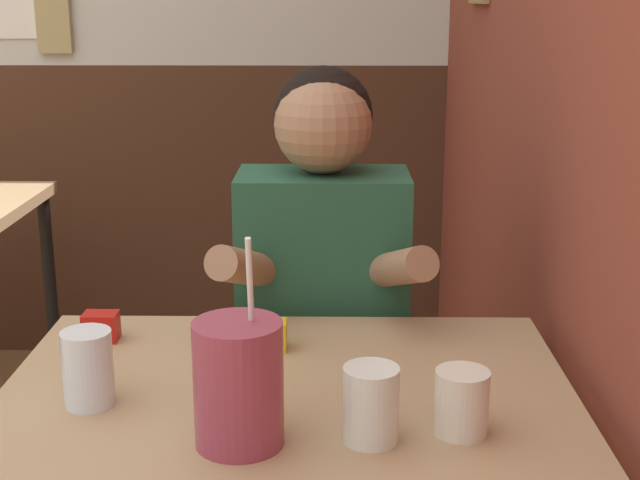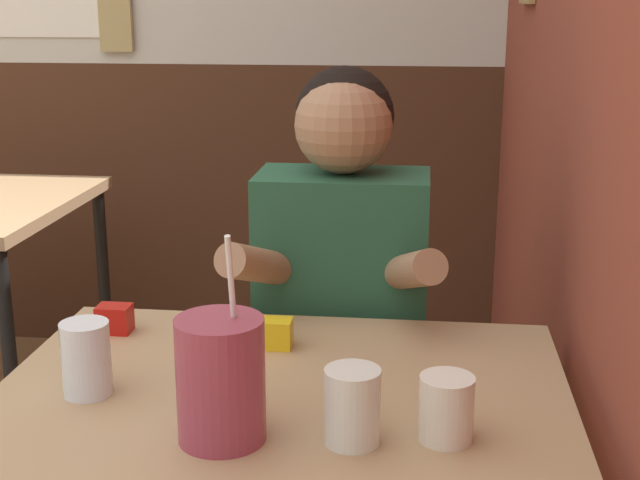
% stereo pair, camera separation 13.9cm
% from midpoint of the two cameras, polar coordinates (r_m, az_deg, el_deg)
% --- Properties ---
extents(main_table, '(0.89, 0.81, 0.75)m').
position_cam_midpoint_polar(main_table, '(1.35, -5.31, -13.90)').
color(main_table, tan).
rests_on(main_table, ground_plane).
extents(person_seated, '(0.42, 0.40, 1.21)m').
position_cam_midpoint_polar(person_seated, '(1.86, -1.97, -7.18)').
color(person_seated, '#235138').
rests_on(person_seated, ground_plane).
extents(cocktail_pitcher, '(0.12, 0.12, 0.29)m').
position_cam_midpoint_polar(cocktail_pitcher, '(1.21, -8.56, -9.14)').
color(cocktail_pitcher, '#99384C').
rests_on(cocktail_pitcher, main_table).
extents(glass_near_pitcher, '(0.07, 0.07, 0.11)m').
position_cam_midpoint_polar(glass_near_pitcher, '(1.38, -17.48, -7.89)').
color(glass_near_pitcher, silver).
rests_on(glass_near_pitcher, main_table).
extents(glass_center, '(0.08, 0.08, 0.11)m').
position_cam_midpoint_polar(glass_center, '(1.22, -0.03, -10.54)').
color(glass_center, silver).
rests_on(glass_center, main_table).
extents(glass_far_side, '(0.08, 0.08, 0.09)m').
position_cam_midpoint_polar(glass_far_side, '(1.25, 5.88, -10.36)').
color(glass_far_side, silver).
rests_on(glass_far_side, main_table).
extents(condiment_ketchup, '(0.06, 0.04, 0.05)m').
position_cam_midpoint_polar(condiment_ketchup, '(1.63, -16.25, -5.39)').
color(condiment_ketchup, '#B7140F').
rests_on(condiment_ketchup, main_table).
extents(condiment_mustard, '(0.06, 0.04, 0.05)m').
position_cam_midpoint_polar(condiment_mustard, '(1.54, -5.89, -6.13)').
color(condiment_mustard, yellow).
rests_on(condiment_mustard, main_table).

